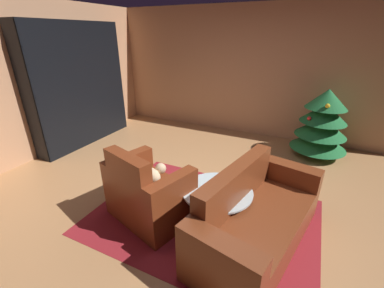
% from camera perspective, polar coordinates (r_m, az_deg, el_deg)
% --- Properties ---
extents(ground_plane, '(7.58, 7.58, 0.00)m').
position_cam_1_polar(ground_plane, '(3.47, 2.53, -12.49)').
color(ground_plane, '#B48050').
extents(wall_back, '(6.44, 0.06, 2.58)m').
position_cam_1_polar(wall_back, '(5.50, 14.69, 15.15)').
color(wall_back, tan).
rests_on(wall_back, ground).
extents(wall_left, '(0.06, 5.58, 2.58)m').
position_cam_1_polar(wall_left, '(5.04, -33.46, 11.33)').
color(wall_left, tan).
rests_on(wall_left, ground).
extents(area_rug, '(2.59, 1.92, 0.01)m').
position_cam_1_polar(area_rug, '(3.20, 2.61, -15.98)').
color(area_rug, maroon).
rests_on(area_rug, ground).
extents(bookshelf_unit, '(0.35, 2.03, 2.25)m').
position_cam_1_polar(bookshelf_unit, '(5.43, -23.02, 12.20)').
color(bookshelf_unit, black).
rests_on(bookshelf_unit, ground).
extents(armchair_red, '(1.08, 0.90, 0.92)m').
position_cam_1_polar(armchair_red, '(3.04, -9.94, -11.09)').
color(armchair_red, maroon).
rests_on(armchair_red, ground).
extents(couch_red, '(1.10, 1.85, 0.82)m').
position_cam_1_polar(couch_red, '(2.81, 14.05, -16.11)').
color(couch_red, brown).
rests_on(couch_red, ground).
extents(coffee_table, '(0.78, 0.78, 0.46)m').
position_cam_1_polar(coffee_table, '(2.87, 5.72, -10.98)').
color(coffee_table, black).
rests_on(coffee_table, ground).
extents(book_stack_on_table, '(0.23, 0.16, 0.06)m').
position_cam_1_polar(book_stack_on_table, '(2.86, 6.12, -9.53)').
color(book_stack_on_table, '#3C4383').
rests_on(book_stack_on_table, coffee_table).
extents(bottle_on_table, '(0.07, 0.07, 0.32)m').
position_cam_1_polar(bottle_on_table, '(2.61, 7.66, -10.58)').
color(bottle_on_table, navy).
rests_on(bottle_on_table, coffee_table).
extents(decorated_tree, '(0.94, 0.94, 1.21)m').
position_cam_1_polar(decorated_tree, '(4.94, 27.28, 4.14)').
color(decorated_tree, brown).
rests_on(decorated_tree, ground).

